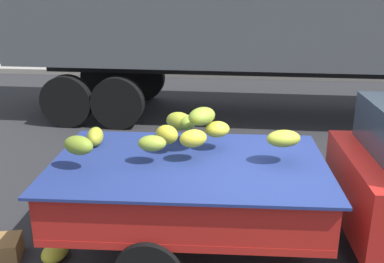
# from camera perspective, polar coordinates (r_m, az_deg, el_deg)

# --- Properties ---
(ground) EXTENTS (220.00, 220.00, 0.00)m
(ground) POSITION_cam_1_polar(r_m,az_deg,el_deg) (5.24, 11.79, -15.32)
(ground) COLOR #28282B
(curb_strip) EXTENTS (80.00, 0.80, 0.16)m
(curb_strip) POSITION_cam_1_polar(r_m,az_deg,el_deg) (14.38, 8.37, 7.34)
(curb_strip) COLOR gray
(curb_strip) RESTS_ON ground
(pickup_truck) EXTENTS (5.23, 2.06, 1.70)m
(pickup_truck) POSITION_cam_1_polar(r_m,az_deg,el_deg) (5.10, 23.42, -6.20)
(pickup_truck) COLOR #B21E19
(pickup_truck) RESTS_ON ground
(fallen_banana_bunch_near_tailgate) EXTENTS (0.30, 0.40, 0.17)m
(fallen_banana_bunch_near_tailgate) POSITION_cam_1_polar(r_m,az_deg,el_deg) (5.26, -17.24, -14.62)
(fallen_banana_bunch_near_tailgate) COLOR gold
(fallen_banana_bunch_near_tailgate) RESTS_ON ground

